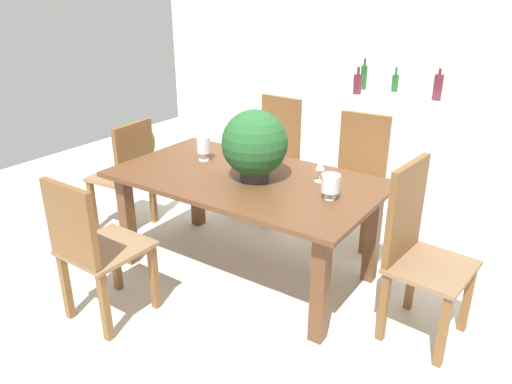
% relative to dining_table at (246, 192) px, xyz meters
% --- Properties ---
extents(ground_plane, '(7.04, 7.04, 0.00)m').
position_rel_dining_table_xyz_m(ground_plane, '(0.00, 0.22, -0.62)').
color(ground_plane, silver).
extents(back_wall, '(6.40, 0.10, 2.60)m').
position_rel_dining_table_xyz_m(back_wall, '(0.00, 2.82, 0.68)').
color(back_wall, silver).
rests_on(back_wall, ground).
extents(dining_table, '(1.81, 1.02, 0.73)m').
position_rel_dining_table_xyz_m(dining_table, '(0.00, 0.00, 0.00)').
color(dining_table, brown).
rests_on(dining_table, ground).
extents(chair_foot_end, '(0.46, 0.50, 1.04)m').
position_rel_dining_table_xyz_m(chair_foot_end, '(1.18, 0.01, -0.04)').
color(chair_foot_end, brown).
rests_on(chair_foot_end, ground).
extents(chair_head_end, '(0.44, 0.48, 0.93)m').
position_rel_dining_table_xyz_m(chair_head_end, '(-1.19, 0.01, -0.09)').
color(chair_head_end, brown).
rests_on(chair_head_end, ground).
extents(chair_near_left, '(0.45, 0.47, 0.94)m').
position_rel_dining_table_xyz_m(chair_near_left, '(-0.41, -0.98, -0.09)').
color(chair_near_left, brown).
rests_on(chair_near_left, ground).
extents(chair_far_right, '(0.46, 0.47, 1.00)m').
position_rel_dining_table_xyz_m(chair_far_right, '(0.40, 0.98, -0.07)').
color(chair_far_right, brown).
rests_on(chair_far_right, ground).
extents(chair_far_left, '(0.46, 0.49, 1.04)m').
position_rel_dining_table_xyz_m(chair_far_left, '(-0.40, 0.99, -0.05)').
color(chair_far_left, brown).
rests_on(chair_far_left, ground).
extents(flower_centerpiece, '(0.43, 0.43, 0.47)m').
position_rel_dining_table_xyz_m(flower_centerpiece, '(0.08, -0.01, 0.36)').
color(flower_centerpiece, '#333338').
rests_on(flower_centerpiece, dining_table).
extents(crystal_vase_left, '(0.11, 0.11, 0.15)m').
position_rel_dining_table_xyz_m(crystal_vase_left, '(0.64, -0.02, 0.21)').
color(crystal_vase_left, silver).
rests_on(crystal_vase_left, dining_table).
extents(crystal_vase_center_near, '(0.10, 0.10, 0.18)m').
position_rel_dining_table_xyz_m(crystal_vase_center_near, '(-0.45, 0.10, 0.22)').
color(crystal_vase_center_near, silver).
rests_on(crystal_vase_center_near, dining_table).
extents(wine_glass, '(0.06, 0.06, 0.15)m').
position_rel_dining_table_xyz_m(wine_glass, '(0.46, 0.20, 0.22)').
color(wine_glass, silver).
rests_on(wine_glass, dining_table).
extents(kitchen_counter, '(1.62, 0.65, 0.94)m').
position_rel_dining_table_xyz_m(kitchen_counter, '(0.10, 2.16, -0.15)').
color(kitchen_counter, white).
rests_on(kitchen_counter, ground).
extents(wine_bottle_amber, '(0.08, 0.08, 0.26)m').
position_rel_dining_table_xyz_m(wine_bottle_amber, '(-0.08, 2.00, 0.42)').
color(wine_bottle_amber, '#511E28').
rests_on(wine_bottle_amber, kitchen_counter).
extents(wine_bottle_tall, '(0.08, 0.08, 0.27)m').
position_rel_dining_table_xyz_m(wine_bottle_tall, '(-0.48, 2.21, 0.44)').
color(wine_bottle_tall, '#B2BFB7').
rests_on(wine_bottle_tall, kitchen_counter).
extents(wine_bottle_clear, '(0.07, 0.07, 0.24)m').
position_rel_dining_table_xyz_m(wine_bottle_clear, '(0.18, 2.32, 0.41)').
color(wine_bottle_clear, '#194C1E').
rests_on(wine_bottle_clear, kitchen_counter).
extents(wine_bottle_green, '(0.07, 0.07, 0.31)m').
position_rel_dining_table_xyz_m(wine_bottle_green, '(-0.12, 2.25, 0.45)').
color(wine_bottle_green, '#194C1E').
rests_on(wine_bottle_green, kitchen_counter).
extents(wine_bottle_dark, '(0.08, 0.08, 0.29)m').
position_rel_dining_table_xyz_m(wine_bottle_dark, '(0.64, 2.15, 0.44)').
color(wine_bottle_dark, '#511E28').
rests_on(wine_bottle_dark, kitchen_counter).
extents(potted_plant_floor, '(0.43, 0.43, 0.60)m').
position_rel_dining_table_xyz_m(potted_plant_floor, '(-2.12, 0.93, -0.29)').
color(potted_plant_floor, brown).
rests_on(potted_plant_floor, ground).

